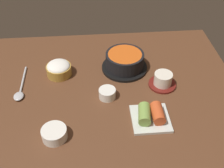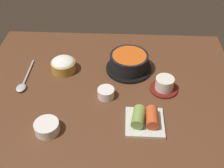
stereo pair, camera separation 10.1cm
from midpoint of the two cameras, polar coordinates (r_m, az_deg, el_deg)
dining_table at (r=105.20cm, az=1.71°, el=-1.01°), size 100.00×76.00×2.00cm
stone_pot at (r=110.79cm, az=6.13°, el=4.32°), size 18.33×18.33×7.10cm
rice_bowl at (r=111.16cm, az=-7.43°, el=3.90°), size 9.76×9.76×5.78cm
tea_cup_with_saucer at (r=104.34cm, az=13.44°, el=-0.27°), size 10.37×10.37×5.39cm
banchan_cup_center at (r=99.17cm, az=1.86°, el=-1.94°), size 6.09×6.09×3.50cm
kimchi_plate at (r=91.54cm, az=9.97°, el=-7.29°), size 12.53×12.53×5.00cm
side_bowl_near at (r=89.53cm, az=-10.10°, el=-8.85°), size 7.91×7.91×3.60cm
spoon at (r=108.89cm, az=-15.24°, el=0.12°), size 3.60×19.68×1.35cm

